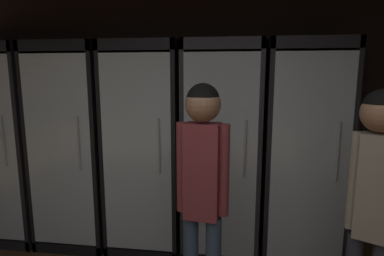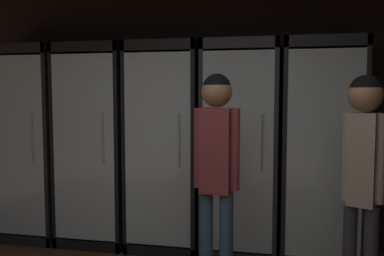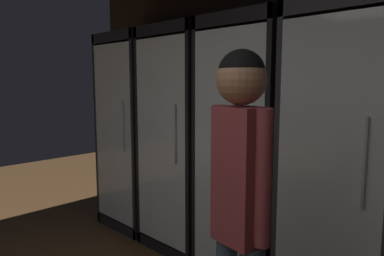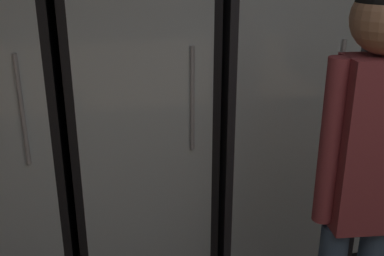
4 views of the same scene
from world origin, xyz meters
TOP-DOWN VIEW (x-y plane):
  - wall_back at (0.00, 3.03)m, footprint 6.00×0.06m
  - cooler_center at (-0.52, 2.72)m, footprint 0.72×0.63m
  - cooler_right at (0.23, 2.73)m, footprint 0.72×0.63m
  - shopper_near at (0.15, 1.65)m, footprint 0.35×0.23m

SIDE VIEW (x-z plane):
  - cooler_center at x=-0.52m, z-range -0.02..2.05m
  - cooler_right at x=0.23m, z-range -0.02..2.05m
  - shopper_near at x=0.15m, z-range 0.23..1.95m
  - wall_back at x=0.00m, z-range 0.00..2.80m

